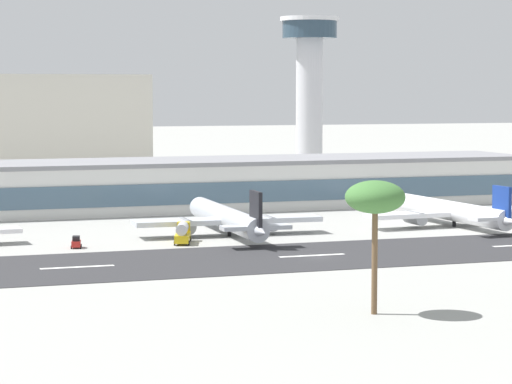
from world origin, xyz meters
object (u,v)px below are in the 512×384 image
service_baggage_tug_0 (76,242)px  palm_tree_1 (375,199)px  control_tower (309,82)px  service_fuel_truck_1 (183,232)px  airliner_navy_tail_gate_2 (454,212)px  airliner_black_tail_gate_1 (229,219)px  terminal_building (153,185)px

service_baggage_tug_0 → palm_tree_1: size_ratio=0.20×
control_tower → service_baggage_tug_0: size_ratio=14.19×
service_baggage_tug_0 → palm_tree_1: palm_tree_1 is taller
service_fuel_truck_1 → palm_tree_1: palm_tree_1 is taller
control_tower → palm_tree_1: (-57.73, -172.31, -16.00)m
airliner_navy_tail_gate_2 → palm_tree_1: size_ratio=2.76×
airliner_black_tail_gate_1 → palm_tree_1: bearing=177.9°
terminal_building → service_fuel_truck_1: 60.70m
terminal_building → service_fuel_truck_1: (-8.55, -59.96, -3.93)m
terminal_building → palm_tree_1: 133.58m
terminal_building → palm_tree_1: bearing=-91.2°
palm_tree_1 → airliner_navy_tail_gate_2: bearing=55.8°
control_tower → airliner_navy_tail_gate_2: bearing=-91.8°
airliner_black_tail_gate_1 → airliner_navy_tail_gate_2: airliner_black_tail_gate_1 is taller
airliner_black_tail_gate_1 → service_baggage_tug_0: 32.25m
terminal_building → airliner_navy_tail_gate_2: 74.08m
airliner_navy_tail_gate_2 → service_fuel_truck_1: (-60.66, -7.39, -1.12)m
airliner_black_tail_gate_1 → palm_tree_1: size_ratio=2.91×
airliner_navy_tail_gate_2 → service_fuel_truck_1: 61.12m
airliner_black_tail_gate_1 → service_fuel_truck_1: airliner_black_tail_gate_1 is taller
service_baggage_tug_0 → control_tower: bearing=-27.9°
airliner_black_tail_gate_1 → terminal_building: bearing=4.8°
terminal_building → palm_tree_1: palm_tree_1 is taller
service_fuel_truck_1 → service_baggage_tug_0: bearing=108.7°
control_tower → service_baggage_tug_0: control_tower is taller
service_fuel_truck_1 → palm_tree_1: size_ratio=0.52×
service_baggage_tug_0 → terminal_building: bearing=-13.1°
service_baggage_tug_0 → service_fuel_truck_1: size_ratio=0.39×
airliner_navy_tail_gate_2 → service_baggage_tug_0: 81.02m
airliner_navy_tail_gate_2 → airliner_black_tail_gate_1: bearing=86.2°
service_fuel_truck_1 → control_tower: bearing=-14.4°
terminal_building → service_baggage_tug_0: 66.70m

